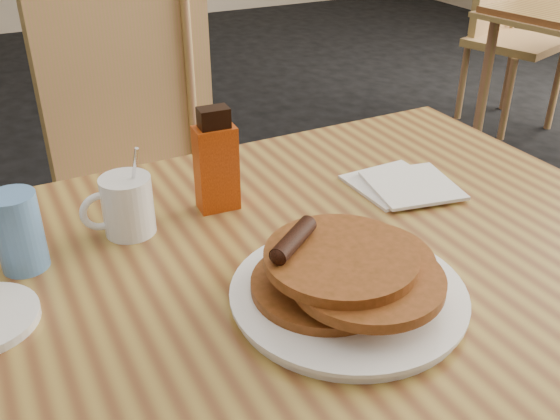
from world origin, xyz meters
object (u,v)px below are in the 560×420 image
object	(u,v)px
coffee_mug	(126,205)
syrup_bottle	(216,163)
chair_neighbor_far	(507,19)
blue_tumbler	(19,232)
main_table	(272,286)
chair_main_far	(147,152)
pancake_plate	(348,282)

from	to	relation	value
coffee_mug	syrup_bottle	distance (m)	0.16
chair_neighbor_far	blue_tumbler	xyz separation A→B (m)	(-2.52, -1.60, 0.26)
main_table	blue_tumbler	xyz separation A→B (m)	(-0.32, 0.16, 0.10)
chair_main_far	syrup_bottle	distance (m)	0.62
main_table	pancake_plate	world-z (taller)	pancake_plate
syrup_bottle	blue_tumbler	size ratio (longest dim) A/B	1.51
pancake_plate	blue_tumbler	xyz separation A→B (m)	(-0.38, 0.28, 0.03)
syrup_bottle	pancake_plate	bearing A→B (deg)	-76.25
chair_neighbor_far	blue_tumbler	bearing A→B (deg)	-165.60
chair_neighbor_far	blue_tumbler	size ratio (longest dim) A/B	7.73
main_table	chair_main_far	world-z (taller)	chair_main_far
pancake_plate	blue_tumbler	size ratio (longest dim) A/B	2.68
main_table	blue_tumbler	size ratio (longest dim) A/B	11.26
chair_main_far	coffee_mug	distance (m)	0.65
coffee_mug	syrup_bottle	size ratio (longest dim) A/B	0.84
blue_tumbler	main_table	bearing A→B (deg)	-25.70
chair_main_far	chair_neighbor_far	xyz separation A→B (m)	(2.18, 0.97, -0.07)
pancake_plate	coffee_mug	xyz separation A→B (m)	(-0.22, 0.31, 0.02)
chair_main_far	coffee_mug	bearing A→B (deg)	-116.19
chair_main_far	blue_tumbler	distance (m)	0.74
chair_neighbor_far	syrup_bottle	xyz separation A→B (m)	(-2.21, -1.55, 0.29)
coffee_mug	main_table	bearing A→B (deg)	-41.63
pancake_plate	blue_tumbler	bearing A→B (deg)	143.60
syrup_bottle	blue_tumbler	world-z (taller)	syrup_bottle
chair_main_far	chair_neighbor_far	distance (m)	2.39
chair_neighbor_far	syrup_bottle	size ratio (longest dim) A/B	5.12
syrup_bottle	blue_tumbler	distance (m)	0.32
main_table	pancake_plate	bearing A→B (deg)	-66.53
main_table	pancake_plate	distance (m)	0.15
chair_neighbor_far	chair_main_far	bearing A→B (deg)	-173.88
main_table	blue_tumbler	bearing A→B (deg)	154.30
pancake_plate	coffee_mug	bearing A→B (deg)	125.37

